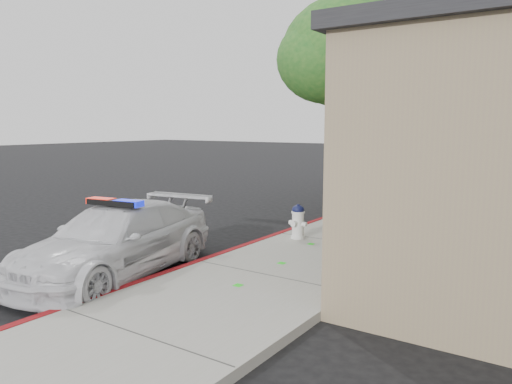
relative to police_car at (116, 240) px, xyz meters
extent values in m
plane|color=black|center=(0.93, 1.16, -0.66)|extent=(120.00, 120.00, 0.00)
cube|color=gray|center=(2.53, 4.16, -0.58)|extent=(3.20, 60.00, 0.15)
cube|color=maroon|center=(0.99, 4.16, -0.58)|extent=(0.14, 60.00, 0.16)
cube|color=black|center=(4.10, 2.16, 1.29)|extent=(0.08, 1.48, 1.68)
cube|color=black|center=(4.10, 5.16, 1.29)|extent=(0.08, 1.48, 1.68)
cube|color=black|center=(4.10, 8.16, 1.29)|extent=(0.08, 1.48, 1.68)
cube|color=black|center=(4.10, 11.16, 1.29)|extent=(0.08, 1.48, 1.68)
cube|color=black|center=(4.10, 14.16, 1.29)|extent=(0.08, 1.48, 1.68)
cube|color=black|center=(4.10, 17.16, 1.29)|extent=(0.08, 1.48, 1.68)
imported|color=silver|center=(0.00, 0.00, 0.00)|extent=(2.52, 4.73, 1.30)
cube|color=black|center=(0.00, 0.00, 0.71)|extent=(1.23, 0.47, 0.10)
cube|color=red|center=(-0.32, -0.05, 0.71)|extent=(0.55, 0.32, 0.11)
cube|color=#0D1BED|center=(0.32, 0.05, 0.71)|extent=(0.55, 0.32, 0.11)
cylinder|color=white|center=(1.64, 3.91, -0.48)|extent=(0.33, 0.33, 0.06)
cylinder|color=white|center=(1.64, 3.91, -0.18)|extent=(0.27, 0.27, 0.54)
cylinder|color=white|center=(1.64, 3.91, 0.11)|extent=(0.31, 0.31, 0.04)
ellipsoid|color=#0F1237|center=(1.64, 3.91, 0.17)|extent=(0.28, 0.28, 0.21)
cylinder|color=#0F1237|center=(1.64, 3.91, 0.27)|extent=(0.07, 0.07, 0.06)
cylinder|color=white|center=(1.48, 3.92, -0.15)|extent=(0.12, 0.11, 0.11)
cylinder|color=white|center=(1.81, 3.91, -0.15)|extent=(0.12, 0.11, 0.11)
cylinder|color=white|center=(1.63, 3.75, -0.13)|extent=(0.14, 0.12, 0.14)
cylinder|color=black|center=(2.19, 5.16, 1.22)|extent=(0.25, 0.25, 3.45)
ellipsoid|color=#19531B|center=(2.19, 5.16, 3.81)|extent=(3.07, 3.07, 2.61)
ellipsoid|color=#19531B|center=(2.59, 5.56, 3.52)|extent=(2.30, 2.30, 1.95)
ellipsoid|color=#19531B|center=(1.89, 4.79, 3.61)|extent=(2.40, 2.40, 2.04)
cylinder|color=black|center=(1.63, 9.31, 1.20)|extent=(0.24, 0.24, 3.41)
ellipsoid|color=#214E18|center=(1.63, 9.31, 3.73)|extent=(2.86, 2.86, 2.43)
ellipsoid|color=#214E18|center=(1.98, 9.62, 3.46)|extent=(2.30, 2.30, 1.96)
ellipsoid|color=#214E18|center=(1.28, 9.10, 3.55)|extent=(2.21, 2.21, 1.88)
cylinder|color=black|center=(1.63, 11.05, 1.41)|extent=(0.28, 0.28, 3.83)
ellipsoid|color=#1C541A|center=(1.63, 11.05, 4.31)|extent=(3.28, 3.28, 2.79)
ellipsoid|color=#1C541A|center=(2.22, 11.13, 3.98)|extent=(2.52, 2.52, 2.14)
ellipsoid|color=#1C541A|center=(1.24, 10.81, 4.09)|extent=(2.63, 2.63, 2.23)
camera|label=1|loc=(7.13, -5.89, 2.11)|focal=34.54mm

